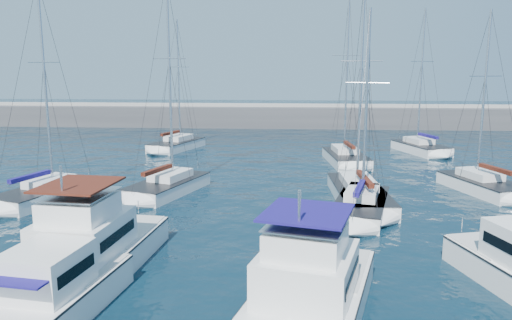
# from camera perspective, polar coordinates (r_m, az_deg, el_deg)

# --- Properties ---
(ground) EXTENTS (220.00, 220.00, 0.00)m
(ground) POSITION_cam_1_polar(r_m,az_deg,el_deg) (24.74, 5.04, -10.93)
(ground) COLOR black
(ground) RESTS_ON ground
(breakwater) EXTENTS (160.00, 6.00, 4.45)m
(breakwater) POSITION_cam_1_polar(r_m,az_deg,el_deg) (75.42, 4.29, 4.61)
(breakwater) COLOR #424244
(breakwater) RESTS_ON ground
(motor_yacht_port_outer) EXTENTS (3.71, 6.51, 3.20)m
(motor_yacht_port_outer) POSITION_cam_1_polar(r_m,az_deg,el_deg) (20.35, -21.81, -13.76)
(motor_yacht_port_outer) COLOR white
(motor_yacht_port_outer) RESTS_ON ground
(motor_yacht_port_inner) EXTENTS (4.52, 9.12, 4.69)m
(motor_yacht_port_inner) POSITION_cam_1_polar(r_m,az_deg,el_deg) (23.61, -18.17, -9.58)
(motor_yacht_port_inner) COLOR white
(motor_yacht_port_inner) RESTS_ON ground
(motor_yacht_stbd_inner) EXTENTS (5.67, 8.69, 4.69)m
(motor_yacht_stbd_inner) POSITION_cam_1_polar(r_m,az_deg,el_deg) (18.82, 6.22, -14.44)
(motor_yacht_stbd_inner) COLOR white
(motor_yacht_stbd_inner) RESTS_ON ground
(motor_yacht_stbd_outer) EXTENTS (3.82, 6.37, 3.20)m
(motor_yacht_stbd_outer) POSITION_cam_1_polar(r_m,az_deg,el_deg) (23.80, 27.15, -10.59)
(motor_yacht_stbd_outer) COLOR white
(motor_yacht_stbd_outer) RESTS_ON ground
(sailboat_mid_a) EXTENTS (5.16, 7.99, 14.93)m
(sailboat_mid_a) POSITION_cam_1_polar(r_m,az_deg,el_deg) (37.07, -22.88, -3.49)
(sailboat_mid_a) COLOR white
(sailboat_mid_a) RESTS_ON ground
(sailboat_mid_b) EXTENTS (5.32, 8.06, 15.37)m
(sailboat_mid_b) POSITION_cam_1_polar(r_m,az_deg,el_deg) (36.74, -10.05, -2.91)
(sailboat_mid_b) COLOR white
(sailboat_mid_b) RESTS_ON ground
(sailboat_mid_c) EXTENTS (4.78, 8.28, 12.85)m
(sailboat_mid_c) POSITION_cam_1_polar(r_m,az_deg,el_deg) (31.90, 11.91, -5.14)
(sailboat_mid_c) COLOR white
(sailboat_mid_c) RESTS_ON ground
(sailboat_mid_d) EXTENTS (3.65, 9.80, 15.06)m
(sailboat_mid_d) POSITION_cam_1_polar(r_m,az_deg,el_deg) (34.74, 11.70, -3.81)
(sailboat_mid_d) COLOR white
(sailboat_mid_d) RESTS_ON ground
(sailboat_mid_e) EXTENTS (5.10, 7.66, 13.34)m
(sailboat_mid_e) POSITION_cam_1_polar(r_m,az_deg,el_deg) (40.04, 24.48, -2.62)
(sailboat_mid_e) COLOR white
(sailboat_mid_e) RESTS_ON ground
(sailboat_back_a) EXTENTS (5.39, 8.01, 14.29)m
(sailboat_back_a) POSITION_cam_1_polar(r_m,az_deg,el_deg) (55.60, -9.03, 1.75)
(sailboat_back_a) COLOR white
(sailboat_back_a) RESTS_ON ground
(sailboat_back_b) EXTENTS (4.01, 8.16, 16.10)m
(sailboat_back_b) POSITION_cam_1_polar(r_m,az_deg,el_deg) (47.97, 10.21, 0.30)
(sailboat_back_b) COLOR white
(sailboat_back_b) RESTS_ON ground
(sailboat_back_c) EXTENTS (5.18, 7.64, 15.24)m
(sailboat_back_c) POSITION_cam_1_polar(r_m,az_deg,el_deg) (55.63, 18.29, 1.36)
(sailboat_back_c) COLOR white
(sailboat_back_c) RESTS_ON ground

